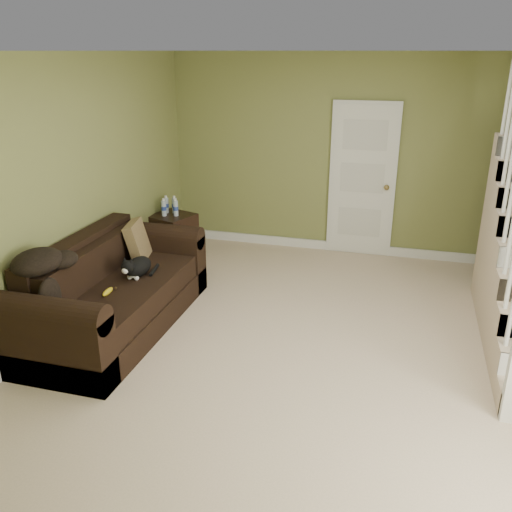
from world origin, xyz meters
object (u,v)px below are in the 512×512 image
Objects in this scene: side_table at (173,236)px; cat at (137,267)px; sofa at (113,295)px; banana at (108,292)px.

side_table is 1.54× the size of cat.
side_table reaches higher than cat.
sofa is 0.36m from cat.
banana is (0.35, -2.22, 0.21)m from side_table.
cat is (0.19, 0.18, 0.24)m from sofa.
cat is 0.47m from banana.
side_table is 2.26m from banana.
side_table reaches higher than banana.
cat reaches higher than banana.
banana is at bearing -94.26° from cat.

